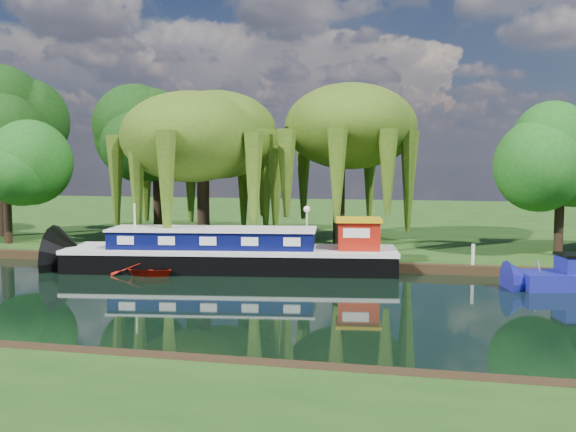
# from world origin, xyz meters

# --- Properties ---
(ground) EXTENTS (120.00, 120.00, 0.00)m
(ground) POSITION_xyz_m (0.00, 0.00, 0.00)
(ground) COLOR black
(far_bank) EXTENTS (120.00, 52.00, 0.45)m
(far_bank) POSITION_xyz_m (0.00, 34.00, 0.23)
(far_bank) COLOR #193F11
(far_bank) RESTS_ON ground
(dutch_barge) EXTENTS (16.61, 5.95, 3.43)m
(dutch_barge) POSITION_xyz_m (-2.51, 6.98, 0.85)
(dutch_barge) COLOR black
(dutch_barge) RESTS_ON ground
(red_dinghy) EXTENTS (3.93, 3.33, 0.69)m
(red_dinghy) POSITION_xyz_m (-6.34, 4.99, 0.00)
(red_dinghy) COLOR #98150B
(red_dinghy) RESTS_ON ground
(white_cruiser) EXTENTS (2.54, 2.28, 1.21)m
(white_cruiser) POSITION_xyz_m (11.67, 5.88, 0.00)
(white_cruiser) COLOR silver
(white_cruiser) RESTS_ON ground
(willow_left) EXTENTS (7.06, 7.06, 8.46)m
(willow_left) POSITION_xyz_m (-5.74, 11.53, 6.59)
(willow_left) COLOR black
(willow_left) RESTS_ON far_bank
(willow_right) EXTENTS (7.18, 7.18, 8.74)m
(willow_right) POSITION_xyz_m (1.64, 14.70, 6.83)
(willow_right) COLOR black
(willow_right) RESTS_ON far_bank
(tree_far_left) EXTENTS (4.45, 4.45, 7.17)m
(tree_far_left) POSITION_xyz_m (-17.96, 10.81, 5.37)
(tree_far_left) COLOR black
(tree_far_left) RESTS_ON far_bank
(tree_far_back) EXTENTS (6.02, 6.02, 10.13)m
(tree_far_back) POSITION_xyz_m (-20.68, 14.23, 7.50)
(tree_far_back) COLOR black
(tree_far_back) RESTS_ON far_bank
(tree_far_mid) EXTENTS (5.49, 5.49, 8.98)m
(tree_far_mid) POSITION_xyz_m (-10.23, 15.39, 6.64)
(tree_far_mid) COLOR black
(tree_far_mid) RESTS_ON far_bank
(tree_far_right) EXTENTS (4.22, 4.22, 6.90)m
(tree_far_right) POSITION_xyz_m (13.59, 12.58, 5.21)
(tree_far_right) COLOR black
(tree_far_right) RESTS_ON far_bank
(lamppost) EXTENTS (0.36, 0.36, 2.56)m
(lamppost) POSITION_xyz_m (0.50, 10.50, 2.42)
(lamppost) COLOR silver
(lamppost) RESTS_ON far_bank
(mooring_posts) EXTENTS (19.16, 0.16, 1.00)m
(mooring_posts) POSITION_xyz_m (-0.50, 8.40, 0.95)
(mooring_posts) COLOR silver
(mooring_posts) RESTS_ON far_bank
(reeds_near) EXTENTS (33.70, 1.50, 1.10)m
(reeds_near) POSITION_xyz_m (6.87, -7.57, 0.55)
(reeds_near) COLOR #1E5617
(reeds_near) RESTS_ON ground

